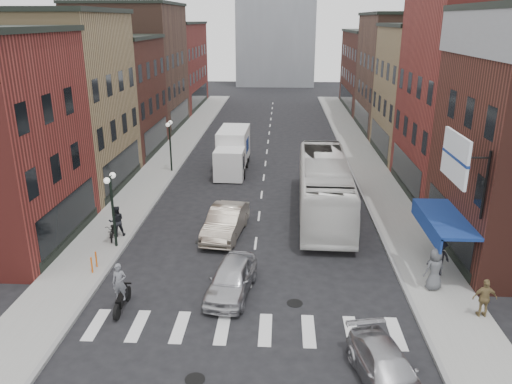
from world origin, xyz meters
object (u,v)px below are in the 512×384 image
at_px(streetlamp_near, 112,197).
at_px(streetlamp_far, 170,137).
at_px(billboard_sign, 457,159).
at_px(ped_right_c, 435,269).
at_px(box_truck, 233,151).
at_px(sedan_left_near, 231,279).
at_px(curb_car, 387,370).
at_px(ped_right_b, 485,298).
at_px(transit_bus, 324,187).
at_px(sedan_left_far, 226,222).
at_px(parked_bicycle, 112,231).
at_px(bike_rack, 94,262).
at_px(ped_left_solo, 117,221).
at_px(ped_right_a, 439,257).
at_px(motorcycle_rider, 120,289).

height_order(streetlamp_near, streetlamp_far, same).
height_order(billboard_sign, streetlamp_near, billboard_sign).
bearing_deg(ped_right_c, billboard_sign, -172.92).
relative_size(box_truck, sedan_left_near, 1.70).
height_order(curb_car, ped_right_c, ped_right_c).
height_order(curb_car, ped_right_b, ped_right_b).
relative_size(transit_bus, sedan_left_far, 2.51).
bearing_deg(parked_bicycle, bike_rack, -99.74).
bearing_deg(ped_left_solo, curb_car, 113.56).
distance_m(ped_left_solo, ped_right_c, 16.69).
distance_m(billboard_sign, streetlamp_far, 23.92).
xyz_separation_m(parked_bicycle, ped_right_a, (16.67, -3.27, 0.45)).
relative_size(transit_bus, ped_left_solo, 7.22).
relative_size(motorcycle_rider, sedan_left_near, 0.49).
relative_size(sedan_left_far, curb_car, 1.17).
height_order(sedan_left_near, sedan_left_far, sedan_left_far).
xyz_separation_m(billboard_sign, sedan_left_near, (-9.39, -0.81, -5.39)).
height_order(streetlamp_far, sedan_left_near, streetlamp_far).
bearing_deg(ped_right_c, parked_bicycle, -34.29).
height_order(motorcycle_rider, ped_right_b, motorcycle_rider).
xyz_separation_m(transit_bus, sedan_left_far, (-5.77, -3.72, -0.93)).
bearing_deg(bike_rack, transit_bus, 35.92).
distance_m(transit_bus, curb_car, 15.73).
relative_size(transit_bus, sedan_left_near, 2.88).
bearing_deg(box_truck, billboard_sign, -56.99).
height_order(bike_rack, sedan_left_near, sedan_left_near).
relative_size(billboard_sign, transit_bus, 0.29).
bearing_deg(ped_right_b, streetlamp_far, -50.54).
distance_m(sedan_left_near, parked_bicycle, 8.82).
height_order(transit_bus, ped_right_b, transit_bus).
bearing_deg(ped_right_c, sedan_left_near, -14.36).
bearing_deg(ped_right_c, streetlamp_near, -31.63).
bearing_deg(motorcycle_rider, ped_right_c, 6.02).
bearing_deg(motorcycle_rider, bike_rack, 122.85).
bearing_deg(box_truck, ped_right_a, -54.88).
height_order(box_truck, motorcycle_rider, box_truck).
xyz_separation_m(sedan_left_far, ped_right_b, (11.34, -7.80, 0.15)).
xyz_separation_m(streetlamp_far, ped_left_solo, (-0.33, -12.70, -1.89)).
relative_size(billboard_sign, ped_right_a, 2.06).
height_order(ped_left_solo, ped_right_a, ped_right_a).
distance_m(ped_left_solo, ped_right_a, 16.91).
xyz_separation_m(parked_bicycle, ped_right_c, (16.10, -4.60, 0.52)).
bearing_deg(ped_right_b, ped_left_solo, -23.48).
bearing_deg(streetlamp_near, ped_right_c, -13.29).
bearing_deg(ped_right_b, billboard_sign, -67.42).
height_order(streetlamp_far, box_truck, streetlamp_far).
distance_m(streetlamp_far, curb_car, 27.03).
height_order(bike_rack, ped_right_c, ped_right_c).
relative_size(curb_car, ped_right_b, 2.59).
bearing_deg(streetlamp_far, ped_right_a, -45.31).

